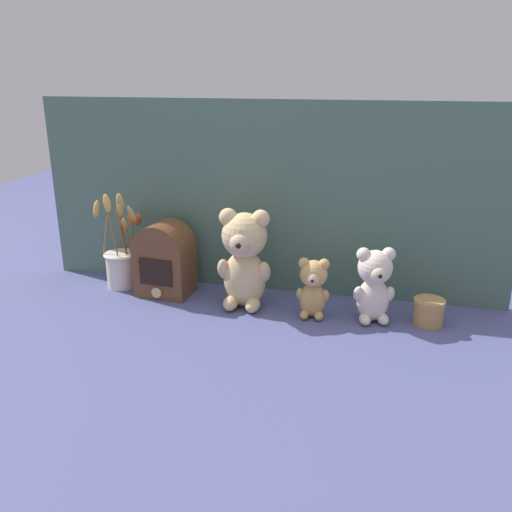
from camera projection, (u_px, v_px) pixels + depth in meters
ground_plane at (254, 308)px, 1.64m from camera, size 4.00×4.00×0.00m
backdrop_wall at (267, 199)px, 1.70m from camera, size 1.49×0.02×0.60m
teddy_bear_large at (244, 257)px, 1.60m from camera, size 0.16×0.15×0.30m
teddy_bear_medium at (374, 283)px, 1.52m from camera, size 0.12×0.11×0.22m
teddy_bear_small at (313, 287)px, 1.56m from camera, size 0.10×0.09×0.18m
flower_vase at (121, 261)px, 1.78m from camera, size 0.18×0.14×0.32m
vintage_radio at (165, 259)px, 1.72m from camera, size 0.18×0.14×0.24m
decorative_tin_tall at (429, 312)px, 1.53m from camera, size 0.09×0.09×0.07m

